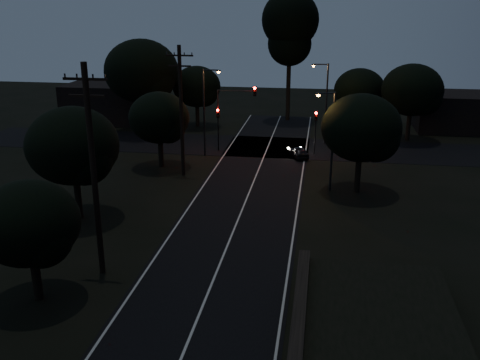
% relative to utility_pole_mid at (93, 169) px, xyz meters
% --- Properties ---
extents(road_surface, '(60.00, 70.00, 0.03)m').
position_rel_utility_pole_mid_xyz_m(road_surface, '(6.00, 16.12, -5.73)').
color(road_surface, black).
rests_on(road_surface, ground).
extents(utility_pole_mid, '(2.20, 0.30, 11.00)m').
position_rel_utility_pole_mid_xyz_m(utility_pole_mid, '(0.00, 0.00, 0.00)').
color(utility_pole_mid, black).
rests_on(utility_pole_mid, ground).
extents(utility_pole_far, '(2.20, 0.30, 10.50)m').
position_rel_utility_pole_mid_xyz_m(utility_pole_far, '(0.00, 17.00, -0.25)').
color(utility_pole_far, black).
rests_on(utility_pole_far, ground).
extents(tree_left_b, '(4.70, 4.70, 5.98)m').
position_rel_utility_pole_mid_xyz_m(tree_left_b, '(-1.83, -3.09, -1.87)').
color(tree_left_b, black).
rests_on(tree_left_b, ground).
extents(tree_left_c, '(5.90, 5.90, 7.45)m').
position_rel_utility_pole_mid_xyz_m(tree_left_c, '(-4.29, 6.88, -0.92)').
color(tree_left_c, black).
rests_on(tree_left_c, ground).
extents(tree_left_d, '(5.14, 5.14, 6.52)m').
position_rel_utility_pole_mid_xyz_m(tree_left_d, '(-2.32, 18.90, -1.52)').
color(tree_left_d, black).
rests_on(tree_left_d, ground).
extents(tree_far_nw, '(5.41, 5.41, 6.85)m').
position_rel_utility_pole_mid_xyz_m(tree_far_nw, '(-2.81, 34.89, -1.31)').
color(tree_far_nw, black).
rests_on(tree_far_nw, ground).
extents(tree_far_w, '(7.85, 7.85, 10.01)m').
position_rel_utility_pole_mid_xyz_m(tree_far_w, '(-7.72, 30.84, 0.77)').
color(tree_far_w, black).
rests_on(tree_far_w, ground).
extents(tree_far_ne, '(5.46, 5.46, 6.91)m').
position_rel_utility_pole_mid_xyz_m(tree_far_ne, '(15.19, 34.89, -1.27)').
color(tree_far_ne, black).
rests_on(tree_far_ne, ground).
extents(tree_far_e, '(6.15, 6.15, 7.81)m').
position_rel_utility_pole_mid_xyz_m(tree_far_e, '(20.22, 31.88, -0.68)').
color(tree_far_e, black).
rests_on(tree_far_e, ground).
extents(tree_right_a, '(5.84, 5.84, 7.42)m').
position_rel_utility_pole_mid_xyz_m(tree_right_a, '(14.21, 14.88, -0.92)').
color(tree_right_a, black).
rests_on(tree_right_a, ground).
extents(tall_pine, '(6.58, 6.58, 14.95)m').
position_rel_utility_pole_mid_xyz_m(tall_pine, '(7.00, 40.00, 5.04)').
color(tall_pine, black).
rests_on(tall_pine, ground).
extents(building_left, '(10.00, 8.00, 4.40)m').
position_rel_utility_pole_mid_xyz_m(building_left, '(-14.00, 37.00, -3.54)').
color(building_left, black).
rests_on(building_left, ground).
extents(building_right, '(9.00, 7.00, 4.00)m').
position_rel_utility_pole_mid_xyz_m(building_right, '(26.00, 38.00, -3.74)').
color(building_right, black).
rests_on(building_right, ground).
extents(signal_left, '(0.28, 0.35, 4.10)m').
position_rel_utility_pole_mid_xyz_m(signal_left, '(1.40, 24.99, -2.90)').
color(signal_left, black).
rests_on(signal_left, ground).
extents(signal_right, '(0.28, 0.35, 4.10)m').
position_rel_utility_pole_mid_xyz_m(signal_right, '(10.60, 24.99, -2.90)').
color(signal_right, black).
rests_on(signal_right, ground).
extents(signal_mast, '(3.70, 0.35, 6.25)m').
position_rel_utility_pole_mid_xyz_m(signal_mast, '(3.09, 24.99, -1.40)').
color(signal_mast, black).
rests_on(signal_mast, ground).
extents(streetlight_a, '(1.66, 0.26, 8.00)m').
position_rel_utility_pole_mid_xyz_m(streetlight_a, '(0.69, 23.00, -1.10)').
color(streetlight_a, black).
rests_on(streetlight_a, ground).
extents(streetlight_b, '(1.66, 0.26, 8.00)m').
position_rel_utility_pole_mid_xyz_m(streetlight_b, '(11.31, 29.00, -1.10)').
color(streetlight_b, black).
rests_on(streetlight_b, ground).
extents(streetlight_c, '(1.46, 0.26, 7.50)m').
position_rel_utility_pole_mid_xyz_m(streetlight_c, '(11.83, 15.00, -1.39)').
color(streetlight_c, black).
rests_on(streetlight_c, ground).
extents(car, '(2.15, 3.27, 1.03)m').
position_rel_utility_pole_mid_xyz_m(car, '(9.20, 23.69, -5.22)').
color(car, black).
rests_on(car, ground).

